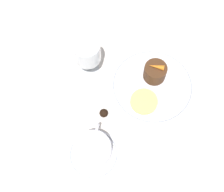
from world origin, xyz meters
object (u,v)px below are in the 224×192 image
Objects in this scene: dinner_plate at (152,86)px; dessert_cake at (155,72)px; wine_glass at (87,53)px; fork at (151,38)px; coffee_cup at (93,150)px.

dessert_cake is (0.03, -0.00, 0.03)m from dinner_plate.
fork is (0.14, -0.16, -0.08)m from wine_glass.
coffee_cup is 0.40m from fork.
coffee_cup is 1.90× the size of dessert_cake.
wine_glass is (0.03, 0.19, 0.08)m from dinner_plate.
coffee_cup is 0.97× the size of wine_glass.
dinner_plate is 0.17m from fork.
fork is (0.17, 0.02, -0.01)m from dinner_plate.
coffee_cup is 0.68× the size of fork.
dinner_plate is 1.93× the size of wine_glass.
dessert_cake reaches higher than fork.
wine_glass is at bearing 14.97° from coffee_cup.
dinner_plate is 0.21m from wine_glass.
dinner_plate is 0.04m from dessert_cake.
coffee_cup is at bearing 165.65° from fork.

